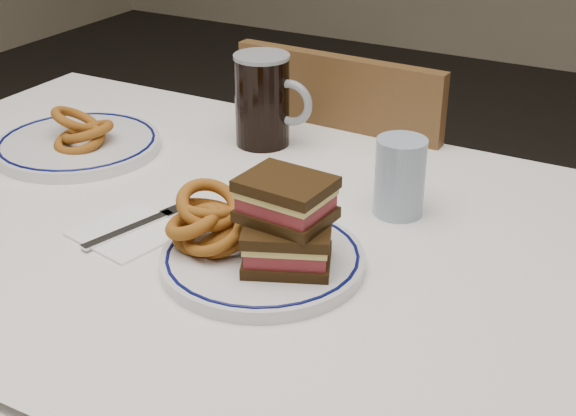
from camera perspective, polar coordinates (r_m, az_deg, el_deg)
The scene contains 11 objects.
dining_table at distance 1.22m, azimuth -6.24°, elevation -4.86°, with size 1.27×0.87×0.75m.
chair_far at distance 1.69m, azimuth 5.00°, elevation -1.57°, with size 0.42×0.42×0.88m.
main_plate at distance 1.03m, azimuth -1.81°, elevation -3.66°, with size 0.26×0.26×0.02m.
reuben_sandwich at distance 0.98m, azimuth -0.10°, elevation -1.03°, with size 0.13×0.12×0.11m.
onion_rings_main at distance 1.04m, azimuth -5.70°, elevation -1.05°, with size 0.12×0.11×0.10m.
ketchup_ramekin at distance 1.10m, azimuth -0.23°, elevation 0.19°, with size 0.06×0.06×0.04m.
beer_mug at distance 1.38m, azimuth -1.72°, elevation 7.72°, with size 0.14×0.10×0.16m.
water_glass at distance 1.15m, azimuth 7.96°, elevation 2.21°, with size 0.07×0.07×0.11m, color #90A5BA.
far_plate at distance 1.42m, azimuth -14.71°, elevation 4.40°, with size 0.28×0.28×0.02m.
onion_rings_far at distance 1.40m, azimuth -14.50°, elevation 5.34°, with size 0.13×0.12×0.07m.
napkin_fork at distance 1.13m, azimuth -11.13°, elevation -1.60°, with size 0.15×0.17×0.01m.
Camera 1 is at (0.61, -0.84, 1.28)m, focal length 50.00 mm.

